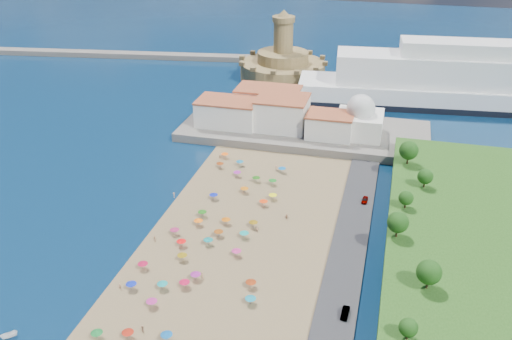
# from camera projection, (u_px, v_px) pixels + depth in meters

# --- Properties ---
(ground) EXTENTS (700.00, 700.00, 0.00)m
(ground) POSITION_uv_depth(u_px,v_px,m) (218.00, 237.00, 149.91)
(ground) COLOR #071938
(ground) RESTS_ON ground
(terrace) EXTENTS (90.00, 36.00, 3.00)m
(terrace) POSITION_uv_depth(u_px,v_px,m) (304.00, 131.00, 210.21)
(terrace) COLOR #59544C
(terrace) RESTS_ON ground
(jetty) EXTENTS (18.00, 70.00, 2.40)m
(jetty) POSITION_uv_depth(u_px,v_px,m) (268.00, 97.00, 245.55)
(jetty) COLOR #59544C
(jetty) RESTS_ON ground
(breakwater) EXTENTS (199.03, 34.77, 2.60)m
(breakwater) POSITION_uv_depth(u_px,v_px,m) (110.00, 54.00, 306.29)
(breakwater) COLOR #59544C
(breakwater) RESTS_ON ground
(waterfront_buildings) EXTENTS (57.00, 29.00, 11.00)m
(waterfront_buildings) POSITION_uv_depth(u_px,v_px,m) (270.00, 111.00, 210.82)
(waterfront_buildings) COLOR silver
(waterfront_buildings) RESTS_ON terrace
(domed_building) EXTENTS (16.00, 16.00, 15.00)m
(domed_building) POSITION_uv_depth(u_px,v_px,m) (360.00, 119.00, 200.68)
(domed_building) COLOR silver
(domed_building) RESTS_ON terrace
(fortress) EXTENTS (40.00, 40.00, 32.40)m
(fortress) POSITION_uv_depth(u_px,v_px,m) (283.00, 65.00, 269.07)
(fortress) COLOR #997F4C
(fortress) RESTS_ON ground
(cruise_ship) EXTENTS (154.24, 37.44, 33.39)m
(cruise_ship) POSITION_uv_depth(u_px,v_px,m) (486.00, 85.00, 232.50)
(cruise_ship) COLOR black
(cruise_ship) RESTS_ON ground
(beach_parasols) EXTENTS (30.74, 115.72, 2.20)m
(beach_parasols) POSITION_uv_depth(u_px,v_px,m) (201.00, 252.00, 139.87)
(beach_parasols) COLOR gray
(beach_parasols) RESTS_ON beach
(beachgoers) EXTENTS (35.95, 99.05, 1.85)m
(beachgoers) POSITION_uv_depth(u_px,v_px,m) (207.00, 231.00, 150.42)
(beachgoers) COLOR tan
(beachgoers) RESTS_ON beach
(parked_cars) EXTENTS (2.11, 76.74, 1.40)m
(parked_cars) POSITION_uv_depth(u_px,v_px,m) (349.00, 289.00, 128.29)
(parked_cars) COLOR gray
(parked_cars) RESTS_ON promenade
(hillside_trees) EXTENTS (12.28, 111.35, 7.45)m
(hillside_trees) POSITION_uv_depth(u_px,v_px,m) (412.00, 236.00, 132.28)
(hillside_trees) COLOR #382314
(hillside_trees) RESTS_ON hillside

